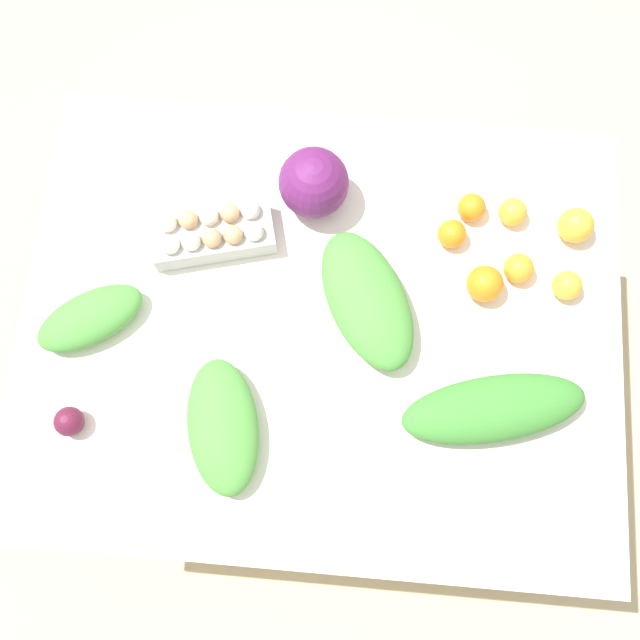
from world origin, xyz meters
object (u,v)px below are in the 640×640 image
(cabbage_purple, at_px, (314,183))
(orange_4, at_px, (567,285))
(orange_0, at_px, (519,268))
(orange_5, at_px, (576,225))
(greens_bunch_dandelion, at_px, (367,300))
(greens_bunch_chard, at_px, (223,426))
(beet_root, at_px, (69,421))
(greens_bunch_kale, at_px, (90,318))
(orange_3, at_px, (513,212))
(egg_carton, at_px, (212,232))
(orange_2, at_px, (485,284))
(orange_1, at_px, (472,207))
(orange_6, at_px, (452,234))
(greens_bunch_beet_tops, at_px, (494,409))

(cabbage_purple, height_order, orange_4, cabbage_purple)
(orange_0, xyz_separation_m, orange_5, (0.13, 0.11, 0.01))
(greens_bunch_dandelion, bearing_deg, cabbage_purple, 118.57)
(greens_bunch_chard, distance_m, orange_5, 0.91)
(greens_bunch_dandelion, bearing_deg, beet_root, -152.44)
(orange_0, bearing_deg, orange_5, 41.63)
(greens_bunch_kale, xyz_separation_m, greens_bunch_dandelion, (0.60, 0.09, 0.01))
(greens_bunch_kale, distance_m, orange_5, 1.11)
(greens_bunch_kale, distance_m, orange_3, 0.98)
(egg_carton, relative_size, orange_4, 4.46)
(greens_bunch_dandelion, relative_size, orange_2, 4.07)
(beet_root, relative_size, orange_5, 0.78)
(greens_bunch_dandelion, xyz_separation_m, orange_1, (0.23, 0.25, -0.02))
(greens_bunch_chard, xyz_separation_m, orange_0, (0.62, 0.41, -0.01))
(greens_bunch_dandelion, bearing_deg, egg_carton, 159.82)
(orange_2, distance_m, orange_6, 0.14)
(beet_root, distance_m, orange_3, 1.08)
(orange_3, bearing_deg, orange_4, -54.09)
(egg_carton, relative_size, orange_3, 4.57)
(orange_4, xyz_separation_m, orange_5, (0.02, 0.14, 0.01))
(orange_5, bearing_deg, egg_carton, -173.84)
(cabbage_purple, height_order, greens_bunch_kale, cabbage_purple)
(greens_bunch_beet_tops, distance_m, orange_2, 0.28)
(cabbage_purple, height_order, orange_2, cabbage_purple)
(greens_bunch_dandelion, bearing_deg, greens_bunch_kale, -171.58)
(beet_root, distance_m, orange_1, 1.01)
(cabbage_purple, bearing_deg, orange_2, -26.00)
(egg_carton, distance_m, greens_bunch_beet_tops, 0.73)
(orange_3, relative_size, orange_6, 0.98)
(greens_bunch_dandelion, xyz_separation_m, beet_root, (-0.61, -0.32, -0.02))
(greens_bunch_chard, relative_size, greens_bunch_kale, 1.19)
(cabbage_purple, bearing_deg, greens_bunch_kale, -143.27)
(orange_0, relative_size, orange_1, 1.04)
(orange_1, relative_size, orange_6, 0.99)
(beet_root, height_order, orange_0, orange_0)
(egg_carton, height_order, beet_root, egg_carton)
(egg_carton, bearing_deg, greens_bunch_kale, 27.66)
(cabbage_purple, bearing_deg, orange_1, -1.12)
(orange_4, relative_size, orange_6, 1.01)
(egg_carton, height_order, orange_6, egg_carton)
(greens_bunch_dandelion, distance_m, orange_5, 0.51)
(orange_3, bearing_deg, orange_5, -10.19)
(greens_bunch_kale, height_order, orange_3, greens_bunch_kale)
(greens_bunch_beet_tops, xyz_separation_m, orange_4, (0.16, 0.29, -0.01))
(egg_carton, distance_m, orange_2, 0.62)
(orange_3, relative_size, orange_4, 0.98)
(egg_carton, relative_size, orange_6, 4.49)
(greens_bunch_chard, height_order, orange_6, greens_bunch_chard)
(orange_1, height_order, orange_5, orange_5)
(greens_bunch_beet_tops, height_order, greens_bunch_kale, greens_bunch_beet_tops)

